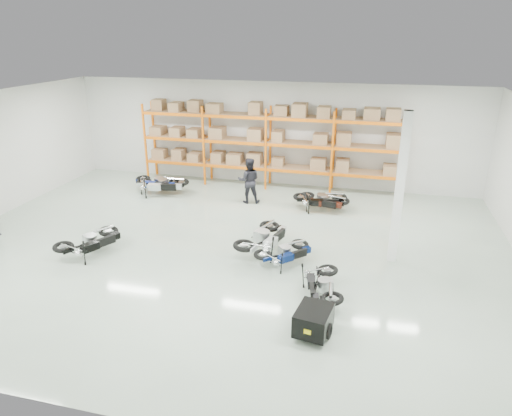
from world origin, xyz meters
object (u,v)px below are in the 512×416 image
(moto_back_c, at_px, (321,196))
(person_back, at_px, (249,181))
(moto_back_b, at_px, (161,181))
(moto_back_d, at_px, (323,198))
(trailer, at_px, (314,320))
(moto_touring_right, at_px, (322,280))
(moto_blue_centre, at_px, (286,249))
(moto_silver_left, at_px, (264,234))
(moto_black_far_left, at_px, (90,238))
(moto_back_a, at_px, (157,179))

(moto_back_c, distance_m, person_back, 2.93)
(moto_back_b, height_order, moto_back_d, moto_back_b)
(trailer, distance_m, moto_back_b, 10.93)
(moto_touring_right, relative_size, moto_back_d, 0.99)
(moto_back_b, bearing_deg, moto_blue_centre, -138.23)
(moto_silver_left, height_order, trailer, moto_silver_left)
(moto_touring_right, relative_size, person_back, 0.91)
(person_back, bearing_deg, moto_silver_left, 97.37)
(moto_black_far_left, bearing_deg, moto_back_b, -60.33)
(moto_touring_right, distance_m, trailer, 1.60)
(moto_back_c, bearing_deg, person_back, 73.59)
(moto_black_far_left, height_order, moto_touring_right, moto_black_far_left)
(moto_silver_left, xyz_separation_m, moto_back_c, (1.28, 4.05, -0.06))
(moto_blue_centre, bearing_deg, moto_back_c, -51.67)
(moto_back_a, height_order, moto_back_d, moto_back_a)
(trailer, xyz_separation_m, moto_back_b, (-7.47, 7.98, 0.21))
(trailer, bearing_deg, moto_back_d, 103.87)
(moto_touring_right, xyz_separation_m, moto_back_d, (-0.67, 6.22, 0.01))
(moto_back_a, height_order, moto_back_b, moto_back_b)
(moto_blue_centre, distance_m, moto_back_a, 8.29)
(moto_touring_right, xyz_separation_m, moto_back_c, (-0.76, 6.27, 0.03))
(trailer, distance_m, moto_back_c, 7.91)
(moto_silver_left, distance_m, moto_back_c, 4.25)
(moto_silver_left, xyz_separation_m, moto_back_d, (1.36, 4.00, -0.09))
(moto_back_c, relative_size, moto_back_d, 1.05)
(moto_back_b, height_order, moto_back_c, moto_back_b)
(moto_black_far_left, xyz_separation_m, person_back, (3.53, 5.67, 0.36))
(trailer, bearing_deg, moto_black_far_left, 170.93)
(moto_black_far_left, bearing_deg, person_back, -95.15)
(moto_back_a, bearing_deg, trailer, -136.83)
(trailer, bearing_deg, moto_silver_left, 127.00)
(moto_black_far_left, distance_m, moto_touring_right, 7.22)
(moto_touring_right, bearing_deg, person_back, 109.27)
(moto_touring_right, relative_size, moto_back_b, 0.87)
(moto_black_far_left, xyz_separation_m, moto_back_c, (6.43, 5.53, -0.01))
(trailer, bearing_deg, moto_back_c, 104.45)
(moto_back_d, bearing_deg, person_back, 98.43)
(moto_silver_left, relative_size, moto_back_a, 1.08)
(moto_back_b, xyz_separation_m, person_back, (3.82, 0.03, 0.33))
(moto_touring_right, bearing_deg, moto_back_b, 129.08)
(moto_blue_centre, height_order, moto_back_d, moto_back_d)
(trailer, relative_size, person_back, 0.87)
(moto_blue_centre, relative_size, moto_back_d, 0.94)
(moto_silver_left, relative_size, person_back, 1.09)
(moto_back_c, height_order, moto_back_d, moto_back_c)
(trailer, distance_m, moto_back_d, 7.85)
(person_back, bearing_deg, moto_back_a, -17.17)
(moto_blue_centre, relative_size, moto_silver_left, 0.80)
(moto_blue_centre, bearing_deg, moto_touring_right, 172.59)
(moto_back_a, relative_size, moto_back_d, 1.09)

